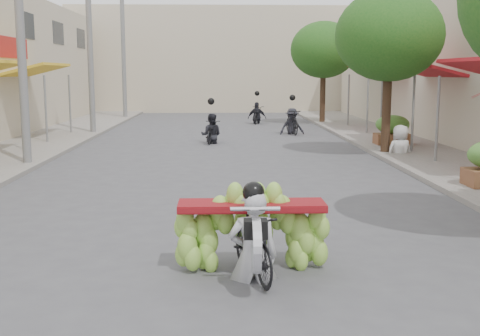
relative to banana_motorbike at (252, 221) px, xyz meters
The scene contains 14 objects.
sidewalk_left 14.55m from the banana_motorbike, 120.98° to the left, with size 4.00×60.00×0.12m, color gray.
sidewalk_right 14.08m from the banana_motorbike, 62.40° to the left, with size 4.00×60.00×0.12m, color gray.
far_building 35.58m from the banana_motorbike, 90.78° to the left, with size 20.00×6.00×7.00m, color beige.
utility_pole_mid 11.62m from the banana_motorbike, 121.87° to the left, with size 0.60×0.24×8.00m.
utility_pole_far 19.66m from the banana_motorbike, 107.68° to the left, with size 0.60×0.24×8.00m.
utility_pole_back 28.28m from the banana_motorbike, 102.09° to the left, with size 0.60×0.24×8.00m.
street_tree_mid 12.84m from the banana_motorbike, 66.79° to the left, with size 3.40×3.40×5.25m.
street_tree_far 24.17m from the banana_motorbike, 78.17° to the left, with size 3.40×3.40×5.25m.
produce_crate_far 14.63m from the banana_motorbike, 67.00° to the left, with size 1.20×0.88×1.16m.
banana_motorbike is the anchor object (origin of this frame).
pedestrian 12.36m from the banana_motorbike, 64.53° to the left, with size 0.98×0.71×1.78m.
bg_motorbike_a 14.99m from the banana_motorbike, 92.81° to the left, with size 0.86×1.53×1.95m.
bg_motorbike_b 18.43m from the banana_motorbike, 81.54° to the left, with size 1.12×1.92×1.95m.
bg_motorbike_c 23.81m from the banana_motorbike, 86.30° to the left, with size 1.06×1.65×1.95m.
Camera 1 is at (0.06, -5.08, 2.63)m, focal length 45.00 mm.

